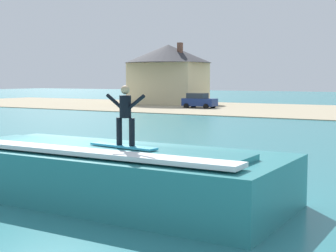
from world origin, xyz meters
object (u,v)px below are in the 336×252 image
wave_crest (111,173)px  car_near_shore (199,101)px  surfboard (123,146)px  surfer (125,112)px  house_with_chimney (168,69)px

wave_crest → car_near_shore: size_ratio=2.56×
surfboard → surfer: surfer is taller
wave_crest → surfboard: surfboard is taller
wave_crest → surfer: 2.08m
surfer → car_near_shore: bearing=114.6°
wave_crest → car_near_shore: (-18.45, 41.78, 0.17)m
surfer → surfboard: bearing=173.7°
surfer → house_with_chimney: size_ratio=0.13×
car_near_shore → house_with_chimney: size_ratio=0.33×
surfboard → surfer: (0.09, -0.01, 0.95)m
house_with_chimney → surfer: bearing=-60.6°
wave_crest → car_near_shore: 45.68m
surfboard → car_near_shore: 46.37m
wave_crest → surfer: bearing=-26.8°
wave_crest → surfer: size_ratio=6.28×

